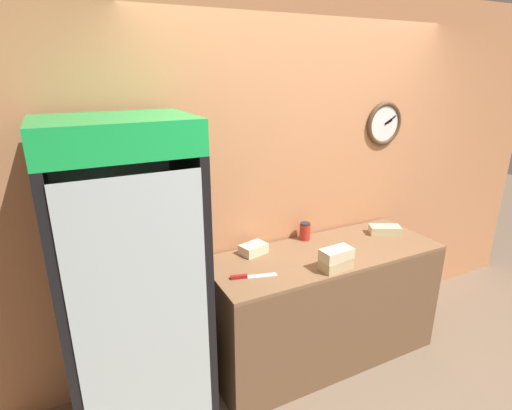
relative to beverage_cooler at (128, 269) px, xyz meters
name	(u,v)px	position (x,y,z in m)	size (l,w,h in m)	color
wall_back	(301,178)	(1.38, 0.33, 0.30)	(5.20, 0.09, 2.70)	tan
prep_counter	(322,304)	(1.37, -0.05, -0.61)	(1.75, 0.66, 0.89)	brown
beverage_cooler	(128,269)	(0.00, 0.00, 0.00)	(0.78, 0.66, 1.93)	black
sandwich_stack_bottom	(336,264)	(1.27, -0.29, -0.13)	(0.23, 0.13, 0.07)	tan
sandwich_stack_middle	(337,254)	(1.27, -0.29, -0.06)	(0.23, 0.13, 0.07)	beige
sandwich_flat_left	(385,230)	(2.00, 0.02, -0.13)	(0.27, 0.21, 0.07)	beige
sandwich_flat_right	(253,249)	(0.89, 0.17, -0.13)	(0.21, 0.17, 0.07)	beige
chefs_knife	(247,276)	(0.70, -0.13, -0.16)	(0.30, 0.11, 0.02)	silver
condiment_jar	(305,231)	(1.36, 0.21, -0.10)	(0.08, 0.08, 0.14)	#B72D23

